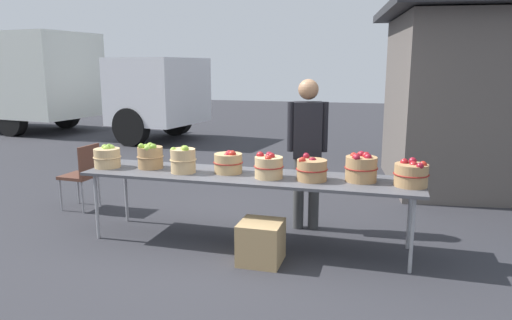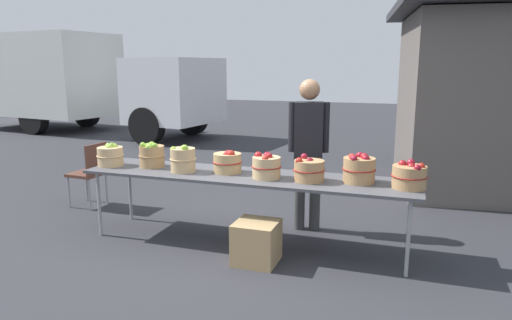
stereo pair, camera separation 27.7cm
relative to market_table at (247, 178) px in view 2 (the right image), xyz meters
The scene contains 15 objects.
ground_plane 0.72m from the market_table, ahead, with size 40.00×40.00×0.00m, color #2D2D33.
market_table is the anchor object (origin of this frame).
apple_basket_green_0 1.63m from the market_table, behind, with size 0.30×0.30×0.26m.
apple_basket_green_1 1.15m from the market_table, behind, with size 0.29×0.29×0.29m.
apple_basket_green_2 0.72m from the market_table, behind, with size 0.28×0.28×0.30m.
apple_basket_red_0 0.27m from the market_table, behind, with size 0.31×0.31×0.25m.
apple_basket_red_1 0.29m from the market_table, 15.57° to the right, with size 0.30×0.30×0.27m.
apple_basket_red_2 0.68m from the market_table, ahead, with size 0.31×0.31×0.26m.
apple_basket_red_3 1.15m from the market_table, ahead, with size 0.32×0.32×0.29m.
apple_basket_red_4 1.61m from the market_table, ahead, with size 0.33×0.33×0.27m.
vendor_adult 0.87m from the market_table, 51.93° to the left, with size 0.45×0.29×1.72m.
box_truck 10.20m from the market_table, 139.32° to the left, with size 7.92×3.18×2.75m.
food_kiosk 4.50m from the market_table, 48.57° to the left, with size 3.85×3.33×2.74m.
folding_chair 2.51m from the market_table, 166.16° to the left, with size 0.42×0.42×0.86m.
produce_crate 0.72m from the market_table, 59.62° to the right, with size 0.40×0.40×0.40m, color tan.
Camera 2 is at (1.62, -4.45, 1.86)m, focal length 32.86 mm.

